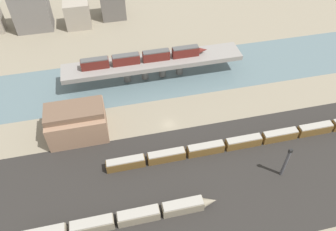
# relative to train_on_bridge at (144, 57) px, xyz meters

# --- Properties ---
(ground_plane) EXTENTS (400.00, 400.00, 0.00)m
(ground_plane) POSITION_rel_train_on_bridge_xyz_m (3.31, -26.14, -9.79)
(ground_plane) COLOR gray
(railbed_yard) EXTENTS (280.00, 42.00, 0.01)m
(railbed_yard) POSITION_rel_train_on_bridge_xyz_m (3.31, -50.14, -9.79)
(railbed_yard) COLOR #282623
(railbed_yard) RESTS_ON ground
(river_water) EXTENTS (320.00, 27.49, 0.01)m
(river_water) POSITION_rel_train_on_bridge_xyz_m (3.31, 0.00, -9.79)
(river_water) COLOR slate
(river_water) RESTS_ON ground
(bridge) EXTENTS (67.76, 9.95, 7.88)m
(bridge) POSITION_rel_train_on_bridge_xyz_m (3.31, 0.00, -3.29)
(bridge) COLOR gray
(bridge) RESTS_ON ground
(train_on_bridge) EXTENTS (47.36, 2.71, 3.90)m
(train_on_bridge) POSITION_rel_train_on_bridge_xyz_m (0.00, 0.00, 0.00)
(train_on_bridge) COLOR #5B1E19
(train_on_bridge) RESTS_ON bridge
(train_yard_near) EXTENTS (50.69, 3.05, 3.55)m
(train_yard_near) POSITION_rel_train_on_bridge_xyz_m (-16.45, -57.67, -8.05)
(train_yard_near) COLOR gray
(train_yard_near) RESTS_ON ground
(train_yard_mid) EXTENTS (89.74, 2.67, 3.49)m
(train_yard_mid) POSITION_rel_train_on_bridge_xyz_m (25.45, -40.31, -8.07)
(train_yard_mid) COLOR brown
(train_yard_mid) RESTS_ON ground
(warehouse_building) EXTENTS (18.29, 12.67, 11.34)m
(warehouse_building) POSITION_rel_train_on_bridge_xyz_m (-25.98, -23.57, -4.40)
(warehouse_building) COLOR #937056
(warehouse_building) RESTS_ON ground
(signal_tower) EXTENTS (1.00, 0.90, 11.39)m
(signal_tower) POSITION_rel_train_on_bridge_xyz_m (31.02, -52.92, -4.17)
(signal_tower) COLOR #4C4C51
(signal_tower) RESTS_ON ground
(city_block_left) EXTENTS (15.95, 10.44, 19.20)m
(city_block_left) POSITION_rel_train_on_bridge_xyz_m (-43.22, 47.67, -0.19)
(city_block_left) COLOR slate
(city_block_left) RESTS_ON ground
(city_block_center) EXTENTS (11.24, 9.31, 11.80)m
(city_block_center) POSITION_rel_train_on_bridge_xyz_m (-23.52, 45.31, -3.89)
(city_block_center) COLOR gray
(city_block_center) RESTS_ON ground
(city_block_right) EXTENTS (11.29, 10.29, 12.99)m
(city_block_right) POSITION_rel_train_on_bridge_xyz_m (-6.71, 50.56, -3.30)
(city_block_right) COLOR #605B56
(city_block_right) RESTS_ON ground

